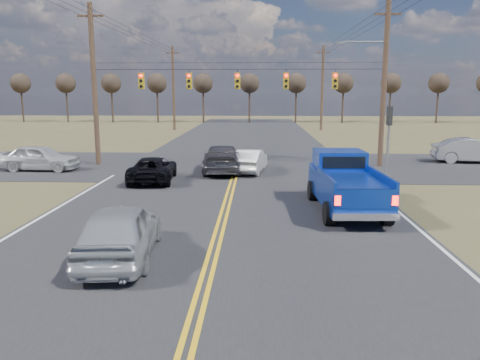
{
  "coord_description": "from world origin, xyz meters",
  "views": [
    {
      "loc": [
        1.27,
        -11.52,
        4.65
      ],
      "look_at": [
        0.64,
        5.08,
        1.5
      ],
      "focal_mm": 35.0,
      "sensor_mm": 36.0,
      "label": 1
    }
  ],
  "objects_px": {
    "pickup_truck": "(346,184)",
    "cross_car_west": "(40,158)",
    "cross_car_east_near": "(472,151)",
    "black_suv": "(153,169)",
    "silver_suv": "(120,231)",
    "white_car_queue": "(250,161)",
    "dgrey_car_queue": "(222,159)"
  },
  "relations": [
    {
      "from": "black_suv",
      "to": "cross_car_east_near",
      "type": "xyz_separation_m",
      "value": [
        19.66,
        7.24,
        0.16
      ]
    },
    {
      "from": "cross_car_east_near",
      "to": "silver_suv",
      "type": "bearing_deg",
      "value": 143.47
    },
    {
      "from": "cross_car_west",
      "to": "silver_suv",
      "type": "bearing_deg",
      "value": -145.74
    },
    {
      "from": "silver_suv",
      "to": "white_car_queue",
      "type": "bearing_deg",
      "value": -108.56
    },
    {
      "from": "silver_suv",
      "to": "cross_car_east_near",
      "type": "relative_size",
      "value": 0.96
    },
    {
      "from": "pickup_truck",
      "to": "cross_car_west",
      "type": "height_order",
      "value": "pickup_truck"
    },
    {
      "from": "cross_car_west",
      "to": "cross_car_east_near",
      "type": "distance_m",
      "value": 27.45
    },
    {
      "from": "white_car_queue",
      "to": "pickup_truck",
      "type": "bearing_deg",
      "value": 123.36
    },
    {
      "from": "pickup_truck",
      "to": "cross_car_west",
      "type": "bearing_deg",
      "value": 149.53
    },
    {
      "from": "cross_car_east_near",
      "to": "pickup_truck",
      "type": "bearing_deg",
      "value": 147.85
    },
    {
      "from": "white_car_queue",
      "to": "cross_car_west",
      "type": "bearing_deg",
      "value": 9.03
    },
    {
      "from": "pickup_truck",
      "to": "white_car_queue",
      "type": "relative_size",
      "value": 1.46
    },
    {
      "from": "silver_suv",
      "to": "black_suv",
      "type": "distance_m",
      "value": 11.65
    },
    {
      "from": "black_suv",
      "to": "dgrey_car_queue",
      "type": "xyz_separation_m",
      "value": [
        3.41,
        3.04,
        0.14
      ]
    },
    {
      "from": "black_suv",
      "to": "white_car_queue",
      "type": "relative_size",
      "value": 1.13
    },
    {
      "from": "silver_suv",
      "to": "pickup_truck",
      "type": "bearing_deg",
      "value": -147.1
    },
    {
      "from": "silver_suv",
      "to": "dgrey_car_queue",
      "type": "xyz_separation_m",
      "value": [
        1.76,
        14.57,
        -0.01
      ]
    },
    {
      "from": "pickup_truck",
      "to": "cross_car_east_near",
      "type": "distance_m",
      "value": 16.84
    },
    {
      "from": "cross_car_west",
      "to": "cross_car_east_near",
      "type": "bearing_deg",
      "value": -79.06
    },
    {
      "from": "pickup_truck",
      "to": "dgrey_car_queue",
      "type": "relative_size",
      "value": 1.1
    },
    {
      "from": "black_suv",
      "to": "dgrey_car_queue",
      "type": "height_order",
      "value": "dgrey_car_queue"
    },
    {
      "from": "black_suv",
      "to": "white_car_queue",
      "type": "height_order",
      "value": "white_car_queue"
    },
    {
      "from": "dgrey_car_queue",
      "to": "pickup_truck",
      "type": "bearing_deg",
      "value": 118.63
    },
    {
      "from": "silver_suv",
      "to": "cross_car_east_near",
      "type": "height_order",
      "value": "cross_car_east_near"
    },
    {
      "from": "pickup_truck",
      "to": "black_suv",
      "type": "relative_size",
      "value": 1.29
    },
    {
      "from": "pickup_truck",
      "to": "cross_car_west",
      "type": "relative_size",
      "value": 1.32
    },
    {
      "from": "white_car_queue",
      "to": "dgrey_car_queue",
      "type": "height_order",
      "value": "dgrey_car_queue"
    },
    {
      "from": "silver_suv",
      "to": "white_car_queue",
      "type": "height_order",
      "value": "silver_suv"
    },
    {
      "from": "pickup_truck",
      "to": "cross_car_west",
      "type": "xyz_separation_m",
      "value": [
        -16.44,
        8.92,
        -0.31
      ]
    },
    {
      "from": "black_suv",
      "to": "cross_car_east_near",
      "type": "distance_m",
      "value": 20.95
    },
    {
      "from": "black_suv",
      "to": "cross_car_east_near",
      "type": "bearing_deg",
      "value": -163.93
    },
    {
      "from": "white_car_queue",
      "to": "cross_car_east_near",
      "type": "bearing_deg",
      "value": -154.42
    }
  ]
}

